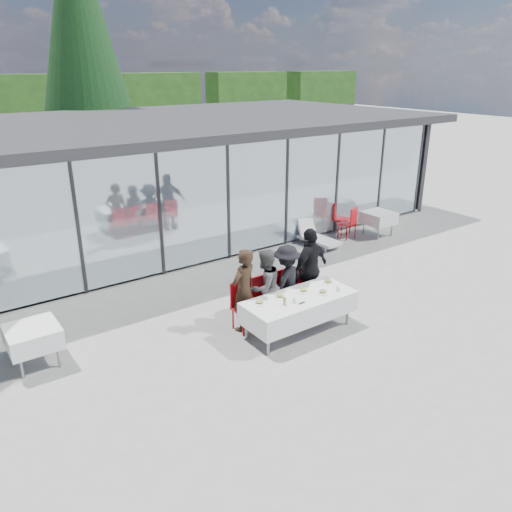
# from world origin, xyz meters

# --- Properties ---
(ground) EXTENTS (90.00, 90.00, 0.00)m
(ground) POSITION_xyz_m (0.00, 0.00, 0.00)
(ground) COLOR gray
(ground) RESTS_ON ground
(pavilion) EXTENTS (14.80, 8.80, 3.44)m
(pavilion) POSITION_xyz_m (2.00, 8.16, 2.15)
(pavilion) COLOR gray
(pavilion) RESTS_ON ground
(dining_table) EXTENTS (2.26, 0.96, 0.75)m
(dining_table) POSITION_xyz_m (0.04, -0.10, 0.54)
(dining_table) COLOR silver
(dining_table) RESTS_ON ground
(diner_a) EXTENTS (0.77, 0.77, 1.69)m
(diner_a) POSITION_xyz_m (-0.78, 0.61, 0.85)
(diner_a) COLOR #312115
(diner_a) RESTS_ON ground
(diner_chair_a) EXTENTS (0.44, 0.44, 0.97)m
(diner_chair_a) POSITION_xyz_m (-0.78, 0.65, 0.54)
(diner_chair_a) COLOR #B70C10
(diner_chair_a) RESTS_ON ground
(diner_b) EXTENTS (0.92, 0.92, 1.57)m
(diner_b) POSITION_xyz_m (-0.27, 0.61, 0.78)
(diner_b) COLOR #4C4C4C
(diner_b) RESTS_ON ground
(diner_chair_b) EXTENTS (0.44, 0.44, 0.97)m
(diner_chair_b) POSITION_xyz_m (-0.27, 0.65, 0.54)
(diner_chair_b) COLOR #B70C10
(diner_chair_b) RESTS_ON ground
(diner_c) EXTENTS (1.27, 1.27, 1.55)m
(diner_c) POSITION_xyz_m (0.28, 0.61, 0.77)
(diner_c) COLOR black
(diner_c) RESTS_ON ground
(diner_chair_c) EXTENTS (0.44, 0.44, 0.97)m
(diner_chair_c) POSITION_xyz_m (0.28, 0.65, 0.54)
(diner_chair_c) COLOR #B70C10
(diner_chair_c) RESTS_ON ground
(diner_d) EXTENTS (1.23, 1.23, 1.79)m
(diner_d) POSITION_xyz_m (0.92, 0.61, 0.90)
(diner_d) COLOR black
(diner_d) RESTS_ON ground
(diner_chair_d) EXTENTS (0.44, 0.44, 0.97)m
(diner_chair_d) POSITION_xyz_m (0.92, 0.65, 0.54)
(diner_chair_d) COLOR #B70C10
(diner_chair_d) RESTS_ON ground
(plate_a) EXTENTS (0.25, 0.25, 0.07)m
(plate_a) POSITION_xyz_m (-0.76, 0.12, 0.78)
(plate_a) COLOR white
(plate_a) RESTS_ON dining_table
(plate_b) EXTENTS (0.25, 0.25, 0.07)m
(plate_b) POSITION_xyz_m (-0.28, 0.10, 0.78)
(plate_b) COLOR white
(plate_b) RESTS_ON dining_table
(plate_c) EXTENTS (0.25, 0.25, 0.07)m
(plate_c) POSITION_xyz_m (0.26, 0.04, 0.78)
(plate_c) COLOR white
(plate_c) RESTS_ON dining_table
(plate_d) EXTENTS (0.25, 0.25, 0.07)m
(plate_d) POSITION_xyz_m (0.96, 0.08, 0.78)
(plate_d) COLOR white
(plate_d) RESTS_ON dining_table
(plate_extra) EXTENTS (0.25, 0.25, 0.07)m
(plate_extra) POSITION_xyz_m (0.54, -0.23, 0.78)
(plate_extra) COLOR white
(plate_extra) RESTS_ON dining_table
(juice_bottle) EXTENTS (0.06, 0.06, 0.16)m
(juice_bottle) POSITION_xyz_m (-0.41, -0.21, 0.83)
(juice_bottle) COLOR #8FB24A
(juice_bottle) RESTS_ON dining_table
(drinking_glasses) EXTENTS (1.11, 0.17, 0.10)m
(drinking_glasses) POSITION_xyz_m (0.32, -0.28, 0.80)
(drinking_glasses) COLOR silver
(drinking_glasses) RESTS_ON dining_table
(folded_eyeglasses) EXTENTS (0.14, 0.03, 0.01)m
(folded_eyeglasses) POSITION_xyz_m (-0.10, -0.34, 0.76)
(folded_eyeglasses) COLOR black
(folded_eyeglasses) RESTS_ON dining_table
(spare_table_left) EXTENTS (0.86, 0.86, 0.74)m
(spare_table_left) POSITION_xyz_m (-4.47, 1.65, 0.55)
(spare_table_left) COLOR silver
(spare_table_left) RESTS_ON ground
(spare_table_right) EXTENTS (0.86, 0.86, 0.74)m
(spare_table_right) POSITION_xyz_m (5.87, 3.09, 0.55)
(spare_table_right) COLOR silver
(spare_table_right) RESTS_ON ground
(spare_chair_a) EXTENTS (0.60, 0.60, 0.97)m
(spare_chair_a) POSITION_xyz_m (5.05, 3.95, 0.54)
(spare_chair_a) COLOR #B70C10
(spare_chair_a) RESTS_ON ground
(spare_chair_b) EXTENTS (0.56, 0.56, 0.97)m
(spare_chair_b) POSITION_xyz_m (4.93, 3.36, 0.54)
(spare_chair_b) COLOR #B70C10
(spare_chair_b) RESTS_ON ground
(lounger) EXTENTS (0.70, 1.37, 0.72)m
(lounger) POSITION_xyz_m (3.73, 3.56, 0.26)
(lounger) COLOR white
(lounger) RESTS_ON ground
(conifer_tree) EXTENTS (4.00, 4.00, 10.50)m
(conifer_tree) POSITION_xyz_m (0.50, 13.00, 5.99)
(conifer_tree) COLOR #382316
(conifer_tree) RESTS_ON ground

